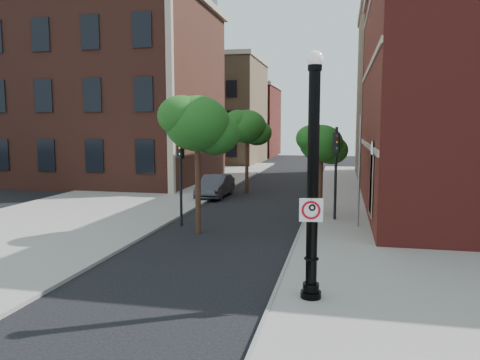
% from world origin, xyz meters
% --- Properties ---
extents(ground, '(120.00, 120.00, 0.00)m').
position_xyz_m(ground, '(0.00, 0.00, 0.00)').
color(ground, black).
rests_on(ground, ground).
extents(sidewalk_right, '(8.00, 60.00, 0.12)m').
position_xyz_m(sidewalk_right, '(6.00, 10.00, 0.06)').
color(sidewalk_right, gray).
rests_on(sidewalk_right, ground).
extents(sidewalk_left, '(10.00, 50.00, 0.12)m').
position_xyz_m(sidewalk_left, '(-9.00, 18.00, 0.06)').
color(sidewalk_left, gray).
rests_on(sidewalk_left, ground).
extents(curb_edge, '(0.10, 60.00, 0.14)m').
position_xyz_m(curb_edge, '(2.05, 10.00, 0.07)').
color(curb_edge, gray).
rests_on(curb_edge, ground).
extents(victorian_building, '(18.60, 14.60, 17.95)m').
position_xyz_m(victorian_building, '(-16.00, 23.97, 8.74)').
color(victorian_building, brown).
rests_on(victorian_building, ground).
extents(bg_building_tan_a, '(12.00, 12.00, 12.00)m').
position_xyz_m(bg_building_tan_a, '(-12.00, 44.00, 6.00)').
color(bg_building_tan_a, olive).
rests_on(bg_building_tan_a, ground).
extents(bg_building_red, '(12.00, 12.00, 10.00)m').
position_xyz_m(bg_building_red, '(-12.00, 58.00, 5.00)').
color(bg_building_red, '#5E1D16').
rests_on(bg_building_red, ground).
extents(lamppost, '(0.53, 0.53, 6.32)m').
position_xyz_m(lamppost, '(3.00, 0.38, 2.92)').
color(lamppost, black).
rests_on(lamppost, ground).
extents(no_parking_sign, '(0.59, 0.11, 0.59)m').
position_xyz_m(no_parking_sign, '(2.99, 0.21, 2.43)').
color(no_parking_sign, white).
rests_on(no_parking_sign, ground).
extents(parked_car, '(1.56, 4.35, 1.43)m').
position_xyz_m(parked_car, '(-4.08, 16.96, 0.71)').
color(parked_car, '#313137').
rests_on(parked_car, ground).
extents(traffic_signal_left, '(0.34, 0.37, 4.18)m').
position_xyz_m(traffic_signal_left, '(-3.32, 8.38, 2.82)').
color(traffic_signal_left, black).
rests_on(traffic_signal_left, ground).
extents(traffic_signal_right, '(0.33, 0.39, 4.45)m').
position_xyz_m(traffic_signal_right, '(3.44, 10.79, 3.00)').
color(traffic_signal_right, black).
rests_on(traffic_signal_right, ground).
extents(utility_pole, '(0.10, 0.10, 4.97)m').
position_xyz_m(utility_pole, '(4.45, 9.42, 2.49)').
color(utility_pole, '#999999').
rests_on(utility_pole, ground).
extents(street_tree_a, '(3.18, 2.88, 5.74)m').
position_xyz_m(street_tree_a, '(-2.11, 7.26, 4.53)').
color(street_tree_a, '#341F15').
rests_on(street_tree_a, ground).
extents(street_tree_b, '(3.08, 2.78, 5.55)m').
position_xyz_m(street_tree_b, '(-2.49, 19.35, 4.38)').
color(street_tree_b, '#341F15').
rests_on(street_tree_b, ground).
extents(street_tree_c, '(2.53, 2.29, 4.56)m').
position_xyz_m(street_tree_c, '(2.72, 11.92, 3.59)').
color(street_tree_c, '#341F15').
rests_on(street_tree_c, ground).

